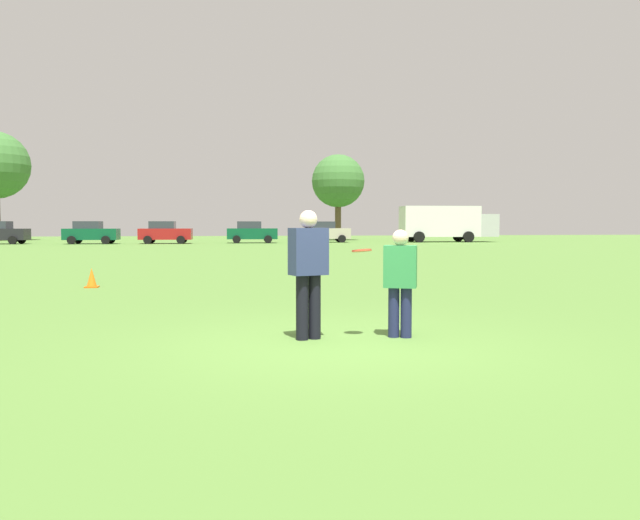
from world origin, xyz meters
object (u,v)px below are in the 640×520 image
parked_car_mid_right (252,232)px  box_truck (446,222)px  parked_car_mid_left (91,232)px  traffic_cone (92,278)px  parked_car_near_right (325,232)px  parked_car_center (165,232)px  frisbee (362,251)px  player_defender (400,277)px  player_thrower (308,267)px

parked_car_mid_right → box_truck: (17.31, 0.02, 0.83)m
parked_car_mid_left → box_truck: size_ratio=0.50×
traffic_cone → parked_car_near_right: (12.91, 38.32, 0.69)m
parked_car_mid_left → parked_car_mid_right: bearing=1.6°
parked_car_mid_left → box_truck: 30.23m
traffic_cone → parked_car_center: 36.91m
frisbee → player_defender: bearing=-0.8°
player_defender → parked_car_near_right: bearing=80.8°
player_thrower → parked_car_center: size_ratio=0.40×
parked_car_mid_right → parked_car_near_right: 6.52m
parked_car_near_right → box_truck: bearing=-4.4°
player_thrower → box_truck: 49.45m
player_thrower → player_defender: bearing=-3.3°
parked_car_mid_left → player_thrower: bearing=-76.7°
frisbee → parked_car_mid_right: 45.46m
player_thrower → parked_car_center: parked_car_center is taller
player_thrower → player_defender: player_thrower is taller
player_defender → parked_car_center: 45.28m
parked_car_center → parked_car_mid_right: same height
frisbee → traffic_cone: size_ratio=0.57×
traffic_cone → parked_car_mid_right: parked_car_mid_right is taller
player_defender → parked_car_center: bearing=97.7°
parked_car_center → box_truck: size_ratio=0.50×
player_defender → parked_car_mid_left: size_ratio=0.34×
player_defender → box_truck: bearing=68.0°
frisbee → parked_car_near_right: bearing=80.1°
parked_car_mid_right → parked_car_mid_left: bearing=-178.4°
parked_car_mid_left → box_truck: bearing=0.7°
player_defender → parked_car_center: (-6.04, 44.87, 0.10)m
parked_car_mid_left → parked_car_mid_right: 12.92m
parked_car_mid_right → box_truck: 17.33m
parked_car_near_right → player_defender: bearing=-99.2°
parked_car_mid_right → traffic_cone: bearing=-99.8°
frisbee → box_truck: size_ratio=0.03×
frisbee → box_truck: 49.22m
player_thrower → parked_car_near_right: 47.04m
player_thrower → parked_car_near_right: bearing=79.3°
parked_car_mid_left → parked_car_center: (5.83, -0.22, 0.00)m
frisbee → parked_car_near_right: parked_car_near_right is taller
parked_car_mid_right → parked_car_near_right: size_ratio=1.00×
player_defender → parked_car_mid_left: bearing=104.7°
player_defender → traffic_cone: 9.65m
traffic_cone → parked_car_mid_left: parked_car_mid_left is taller
player_defender → parked_car_near_right: (7.50, 46.29, 0.10)m
parked_car_near_right → box_truck: (10.84, -0.83, 0.83)m
parked_car_mid_left → box_truck: box_truck is taller
parked_car_center → box_truck: box_truck is taller
traffic_cone → box_truck: (23.76, 37.49, 1.52)m
traffic_cone → parked_car_center: size_ratio=0.11×
frisbee → parked_car_mid_right: (1.58, 45.43, -0.27)m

